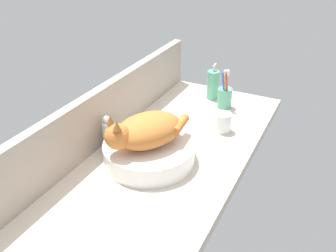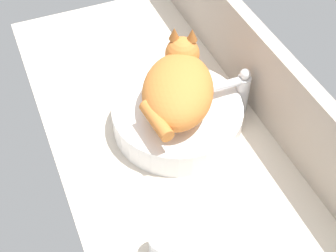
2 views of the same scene
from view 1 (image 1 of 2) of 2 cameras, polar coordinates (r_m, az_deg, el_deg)
ground_plane at (r=138.88cm, az=-0.46°, el=-5.20°), size 132.99×56.25×4.00cm
backsplash_panel at (r=144.28cm, az=-9.84°, el=1.80°), size 132.99×3.60×22.00cm
sink_basin at (r=133.26cm, az=-2.89°, el=-4.00°), size 32.57×32.57×7.22cm
cat at (r=127.64cm, az=-3.49°, el=-0.70°), size 30.10×26.93×14.00cm
faucet at (r=139.57cm, az=-8.86°, el=-0.87°), size 3.60×11.83×13.60cm
soap_dispenser at (r=178.84cm, az=6.83°, el=6.27°), size 5.54×5.54×16.99cm
toothbrush_cup at (r=171.35cm, az=8.65°, el=4.41°), size 6.43×6.43×18.68cm
water_glass at (r=152.93cm, az=8.38°, el=0.38°), size 6.76×6.76×7.89cm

